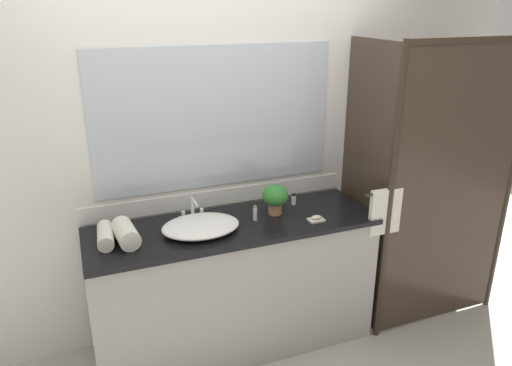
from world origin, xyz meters
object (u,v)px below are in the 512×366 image
potted_plant (275,197)px  amenity_bottle_lotion (294,199)px  amenity_bottle_conditioner (255,213)px  rolled_towel_near_edge (105,236)px  rolled_towel_middle (126,233)px  faucet (193,212)px  soap_dish (316,219)px  sink_basin (201,226)px

potted_plant → amenity_bottle_lotion: (0.18, 0.10, -0.08)m
amenity_bottle_conditioner → amenity_bottle_lotion: bearing=23.0°
rolled_towel_near_edge → rolled_towel_middle: size_ratio=1.02×
rolled_towel_middle → faucet: bearing=22.3°
amenity_bottle_conditioner → rolled_towel_near_edge: bearing=178.7°
soap_dish → rolled_towel_near_edge: size_ratio=0.40×
sink_basin → amenity_bottle_lotion: (0.69, 0.17, 0.00)m
amenity_bottle_conditioner → rolled_towel_middle: size_ratio=0.40×
soap_dish → rolled_towel_middle: (-1.15, 0.13, 0.05)m
amenity_bottle_conditioner → rolled_towel_middle: (-0.79, -0.02, 0.01)m
amenity_bottle_lotion → rolled_towel_middle: bearing=-171.8°
rolled_towel_near_edge → rolled_towel_middle: bearing=-20.7°
sink_basin → faucet: 0.18m
rolled_towel_middle → potted_plant: bearing=4.0°
amenity_bottle_conditioner → soap_dish: bearing=-22.7°
rolled_towel_near_edge → amenity_bottle_lotion: bearing=5.6°
amenity_bottle_conditioner → rolled_towel_near_edge: 0.90m
sink_basin → potted_plant: bearing=7.8°
amenity_bottle_lotion → potted_plant: bearing=-151.5°
soap_dish → potted_plant: bearing=135.4°
soap_dish → amenity_bottle_lotion: bearing=93.6°
potted_plant → amenity_bottle_lotion: potted_plant is taller
soap_dish → amenity_bottle_conditioner: 0.39m
rolled_towel_near_edge → faucet: bearing=14.1°
sink_basin → rolled_towel_middle: 0.44m
potted_plant → amenity_bottle_conditioner: size_ratio=1.99×
sink_basin → amenity_bottle_conditioner: 0.36m
amenity_bottle_conditioner → sink_basin: bearing=-176.0°
faucet → potted_plant: 0.53m
potted_plant → soap_dish: size_ratio=1.97×
sink_basin → rolled_towel_middle: (-0.44, 0.00, 0.03)m
potted_plant → rolled_towel_near_edge: (-1.06, -0.02, -0.07)m
rolled_towel_middle → amenity_bottle_lotion: bearing=8.2°
rolled_towel_near_edge → rolled_towel_middle: (0.11, -0.04, 0.01)m
faucet → soap_dish: bearing=-23.3°
sink_basin → soap_dish: 0.72m
potted_plant → amenity_bottle_conditioner: bearing=-163.8°
soap_dish → rolled_towel_near_edge: bearing=172.3°
potted_plant → rolled_towel_middle: potted_plant is taller
potted_plant → amenity_bottle_conditioner: (-0.16, -0.05, -0.07)m
faucet → rolled_towel_near_edge: 0.56m
soap_dish → rolled_towel_near_edge: rolled_towel_near_edge is taller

